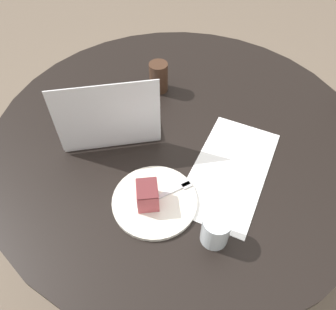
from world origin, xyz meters
TOP-DOWN VIEW (x-y plane):
  - ground_plane at (0.00, 0.00)m, footprint 12.00×12.00m
  - dining_table at (0.00, 0.00)m, footprint 1.27×1.27m
  - paper_document at (-0.04, -0.22)m, footprint 0.45×0.30m
  - plate at (-0.27, -0.11)m, footprint 0.24×0.24m
  - cake_slice at (-0.29, -0.10)m, footprint 0.09×0.09m
  - fork at (-0.22, -0.13)m, footprint 0.16×0.09m
  - coffee_glass at (0.13, 0.19)m, footprint 0.07×0.07m
  - water_glass at (-0.26, -0.30)m, footprint 0.07×0.07m
  - laptop at (-0.13, 0.19)m, footprint 0.39×0.38m

SIDE VIEW (x-z plane):
  - ground_plane at x=0.00m, z-range 0.00..0.00m
  - dining_table at x=0.00m, z-range 0.26..1.04m
  - paper_document at x=-0.04m, z-range 0.77..0.77m
  - plate at x=-0.27m, z-range 0.77..0.78m
  - fork at x=-0.22m, z-range 0.78..0.79m
  - laptop at x=-0.13m, z-range 0.69..0.94m
  - water_glass at x=-0.26m, z-range 0.77..0.86m
  - cake_slice at x=-0.29m, z-range 0.78..0.85m
  - coffee_glass at x=0.13m, z-range 0.77..0.88m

